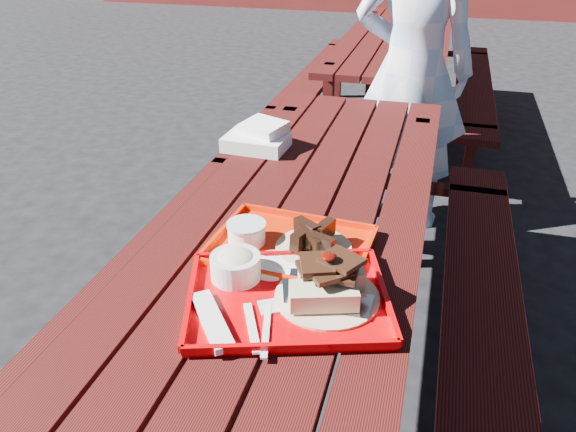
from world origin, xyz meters
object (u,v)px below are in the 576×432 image
Objects in this scene: near_tray at (287,285)px; picnic_table_near at (301,265)px; picnic_table_far at (395,61)px; person at (412,71)px; far_tray at (287,244)px.

picnic_table_near is at bearing 99.77° from near_tray.
picnic_table_far is at bearing 91.27° from near_tray.
picnic_table_far is at bearing -77.75° from person.
picnic_table_near is at bearing 85.58° from person.
person is at bearing 81.95° from picnic_table_near.
far_tray is (-0.06, 0.20, -0.01)m from near_tray.
far_tray is at bearing -89.70° from picnic_table_far.
picnic_table_near is 1.00× the size of picnic_table_far.
near_tray is 1.87m from person.
picnic_table_far is 1.39m from person.
picnic_table_far is 1.43× the size of person.
near_tray reaches higher than picnic_table_near.
near_tray is at bearing -80.23° from picnic_table_near.
picnic_table_near is 1.43× the size of person.
person reaches higher than near_tray.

